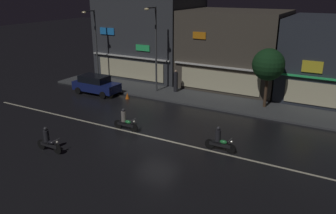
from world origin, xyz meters
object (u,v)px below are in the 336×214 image
object	(u,v)px
streetlamp_west	(94,40)
motorcycle_opposite_lane	(125,121)
pedestrian_on_sidewalk	(176,82)
streetlamp_mid	(155,43)
motorcycle_following	(219,141)
parked_car_near_kerb	(96,84)
motorcycle_lead	(48,141)
traffic_cone	(127,96)

from	to	relation	value
streetlamp_west	motorcycle_opposite_lane	bearing A→B (deg)	-41.60
pedestrian_on_sidewalk	motorcycle_opposite_lane	xyz separation A→B (m)	(1.09, -9.31, -0.43)
pedestrian_on_sidewalk	streetlamp_west	bearing A→B (deg)	-15.81
streetlamp_mid	motorcycle_opposite_lane	world-z (taller)	streetlamp_mid
streetlamp_west	motorcycle_following	xyz separation A→B (m)	(16.43, -8.53, -3.64)
streetlamp_mid	parked_car_near_kerb	bearing A→B (deg)	-148.20
motorcycle_following	motorcycle_opposite_lane	world-z (taller)	same
motorcycle_opposite_lane	streetlamp_west	bearing A→B (deg)	130.15
streetlamp_mid	parked_car_near_kerb	distance (m)	6.48
streetlamp_mid	motorcycle_lead	distance (m)	13.79
streetlamp_mid	traffic_cone	distance (m)	5.18
motorcycle_opposite_lane	traffic_cone	xyz separation A→B (m)	(-3.92, 5.72, -0.36)
streetlamp_west	motorcycle_lead	distance (m)	15.93
motorcycle_opposite_lane	traffic_cone	bearing A→B (deg)	116.16
motorcycle_following	traffic_cone	size ratio (longest dim) A/B	3.45
streetlamp_west	pedestrian_on_sidewalk	world-z (taller)	streetlamp_west
traffic_cone	streetlamp_mid	bearing A→B (deg)	66.31
streetlamp_mid	traffic_cone	size ratio (longest dim) A/B	13.60
streetlamp_west	traffic_cone	world-z (taller)	streetlamp_west
motorcycle_opposite_lane	pedestrian_on_sidewalk	bearing A→B (deg)	88.40
pedestrian_on_sidewalk	motorcycle_opposite_lane	size ratio (longest dim) A/B	1.05
pedestrian_on_sidewalk	traffic_cone	xyz separation A→B (m)	(-2.83, -3.59, -0.79)
streetlamp_west	streetlamp_mid	distance (m)	7.03
streetlamp_west	motorcycle_opposite_lane	world-z (taller)	streetlamp_west
streetlamp_mid	parked_car_near_kerb	world-z (taller)	streetlamp_mid
motorcycle_following	motorcycle_opposite_lane	bearing A→B (deg)	-171.56
parked_car_near_kerb	traffic_cone	world-z (taller)	parked_car_near_kerb
motorcycle_following	streetlamp_mid	bearing A→B (deg)	145.89
streetlamp_mid	motorcycle_lead	world-z (taller)	streetlamp_mid
streetlamp_west	streetlamp_mid	size ratio (longest dim) A/B	0.93
streetlamp_west	traffic_cone	bearing A→B (deg)	-26.75
streetlamp_mid	streetlamp_west	bearing A→B (deg)	178.08
motorcycle_following	motorcycle_opposite_lane	xyz separation A→B (m)	(-6.67, -0.13, 0.00)
pedestrian_on_sidewalk	motorcycle_following	size ratio (longest dim) A/B	1.05
pedestrian_on_sidewalk	motorcycle_lead	world-z (taller)	pedestrian_on_sidewalk
streetlamp_mid	pedestrian_on_sidewalk	bearing A→B (deg)	28.30
streetlamp_west	streetlamp_mid	world-z (taller)	streetlamp_mid
parked_car_near_kerb	pedestrian_on_sidewalk	bearing A→B (deg)	-149.11
streetlamp_west	parked_car_near_kerb	bearing A→B (deg)	-50.87
streetlamp_west	parked_car_near_kerb	xyz separation A→B (m)	(2.48, -3.05, -3.40)
motorcycle_lead	traffic_cone	bearing A→B (deg)	-84.85
motorcycle_lead	pedestrian_on_sidewalk	bearing A→B (deg)	-98.87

